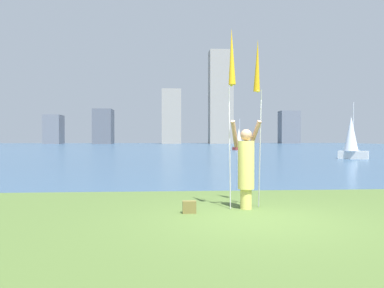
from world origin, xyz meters
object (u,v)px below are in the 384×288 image
(kite_flag_right, at_px, (257,70))
(person, at_px, (246,165))
(sailboat_6, at_px, (351,138))
(kite_flag_left, at_px, (232,61))
(bag, at_px, (189,207))
(sailboat_0, at_px, (239,139))

(kite_flag_right, bearing_deg, person, -131.58)
(kite_flag_right, bearing_deg, sailboat_6, 58.34)
(kite_flag_right, bearing_deg, kite_flag_left, -143.66)
(bag, distance_m, sailboat_0, 45.38)
(person, relative_size, sailboat_6, 0.46)
(kite_flag_left, bearing_deg, sailboat_6, 57.56)
(kite_flag_left, bearing_deg, bag, -163.30)
(sailboat_6, bearing_deg, kite_flag_right, -121.66)
(sailboat_0, bearing_deg, sailboat_6, -79.39)
(person, distance_m, bag, 1.64)
(bag, relative_size, sailboat_6, 0.07)
(bag, bearing_deg, sailboat_6, 56.05)
(sailboat_0, bearing_deg, kite_flag_left, -101.20)
(kite_flag_left, xyz_separation_m, bag, (-0.97, -0.29, -3.22))
(kite_flag_left, distance_m, kite_flag_right, 0.89)
(person, xyz_separation_m, kite_flag_left, (-0.36, -0.12, 2.35))
(kite_flag_left, bearing_deg, sailboat_0, 78.80)
(kite_flag_left, bearing_deg, person, 19.00)
(sailboat_6, bearing_deg, person, -121.88)
(bag, bearing_deg, kite_flag_right, 25.83)
(sailboat_6, bearing_deg, kite_flag_left, -122.44)
(kite_flag_right, distance_m, sailboat_6, 23.66)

